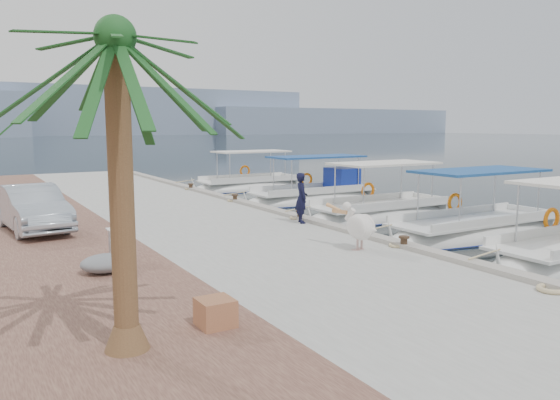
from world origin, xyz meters
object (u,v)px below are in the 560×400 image
object	(u,v)px
fishing_caique_d	(315,198)
fishing_caique_e	(249,188)
parked_car	(33,208)
fishing_caique_c	(380,216)
pelican	(359,226)
fisherman	(301,198)
fishing_caique_b	(473,233)
date_palm	(115,40)

from	to	relation	value
fishing_caique_d	fishing_caique_e	xyz separation A→B (m)	(-0.40, 6.16, -0.06)
fishing_caique_e	parked_car	xyz separation A→B (m)	(-12.43, -9.84, 1.06)
parked_car	fishing_caique_c	bearing A→B (deg)	-13.17
pelican	fishing_caique_e	bearing A→B (deg)	71.82
fishing_caique_e	fisherman	bearing A→B (deg)	-110.09
fisherman	fishing_caique_b	bearing A→B (deg)	-101.50
fishing_caique_d	fishing_caique_e	size ratio (longest dim) A/B	1.08
fishing_caique_d	pelican	size ratio (longest dim) A/B	4.91
date_palm	parked_car	world-z (taller)	date_palm
fishing_caique_e	pelican	world-z (taller)	fishing_caique_e
fishing_caique_b	fisherman	world-z (taller)	fishing_caique_b
fishing_caique_c	date_palm	bearing A→B (deg)	-144.39
fishing_caique_d	pelican	world-z (taller)	fishing_caique_d
fishing_caique_b	fishing_caique_c	xyz separation A→B (m)	(-0.29, 4.33, 0.00)
pelican	fishing_caique_c	bearing A→B (deg)	45.06
fishing_caique_e	parked_car	size ratio (longest dim) A/B	1.68
fishing_caique_c	fishing_caique_e	bearing A→B (deg)	89.88
fishing_caique_c	date_palm	world-z (taller)	date_palm
fishing_caique_c	fishing_caique_e	xyz separation A→B (m)	(0.02, 11.35, 0.00)
pelican	date_palm	xyz separation A→B (m)	(-6.83, -3.31, 3.67)
fisherman	date_palm	bearing A→B (deg)	151.50
fishing_caique_c	fisherman	size ratio (longest dim) A/B	4.25
fishing_caique_b	pelican	size ratio (longest dim) A/B	4.88
fishing_caique_d	pelican	xyz separation A→B (m)	(-5.94, -10.72, 0.93)
fishing_caique_e	parked_car	distance (m)	15.89
parked_car	pelican	bearing A→B (deg)	-51.87
fishing_caique_b	fishing_caique_d	xyz separation A→B (m)	(0.13, 9.52, 0.06)
fishing_caique_d	parked_car	world-z (taller)	fishing_caique_d
fishing_caique_e	pelican	distance (m)	17.80
fisherman	parked_car	bearing A→B (deg)	86.31
fishing_caique_c	fishing_caique_b	bearing A→B (deg)	-86.19
fishing_caique_b	parked_car	distance (m)	14.02
fishing_caique_d	fishing_caique_e	bearing A→B (deg)	93.68
fishing_caique_c	fisherman	distance (m)	5.08
fishing_caique_b	fishing_caique_d	bearing A→B (deg)	89.21
fishing_caique_b	fishing_caique_d	distance (m)	9.52
fishing_caique_b	fishing_caique_d	world-z (taller)	same
fisherman	date_palm	world-z (taller)	date_palm
date_palm	pelican	bearing A→B (deg)	25.86
pelican	fisherman	xyz separation A→B (m)	(0.83, 4.00, 0.21)
fishing_caique_b	fishing_caique_e	size ratio (longest dim) A/B	1.08
fishing_caique_c	fisherman	xyz separation A→B (m)	(-4.69, -1.54, 1.20)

